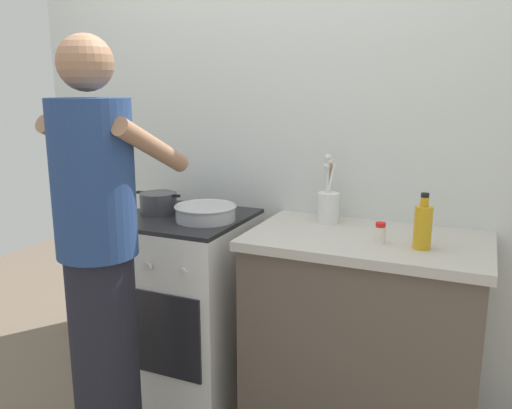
{
  "coord_description": "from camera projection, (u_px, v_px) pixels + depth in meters",
  "views": [
    {
      "loc": [
        0.98,
        -1.99,
        1.52
      ],
      "look_at": [
        0.05,
        0.12,
        1.0
      ],
      "focal_mm": 36.93,
      "sensor_mm": 36.0,
      "label": 1
    }
  ],
  "objects": [
    {
      "name": "back_wall",
      "position": [
        315.0,
        142.0,
        2.59
      ],
      "size": [
        3.2,
        0.1,
        2.5
      ],
      "color": "silver",
      "rests_on": "ground"
    },
    {
      "name": "spice_bottle",
      "position": [
        380.0,
        233.0,
        2.12
      ],
      "size": [
        0.04,
        0.04,
        0.09
      ],
      "color": "silver",
      "rests_on": "countertop"
    },
    {
      "name": "stove_range",
      "position": [
        186.0,
        302.0,
        2.67
      ],
      "size": [
        0.6,
        0.62,
        0.9
      ],
      "color": "white",
      "rests_on": "ground"
    },
    {
      "name": "oil_bottle",
      "position": [
        423.0,
        226.0,
        2.04
      ],
      "size": [
        0.07,
        0.07,
        0.22
      ],
      "color": "gold",
      "rests_on": "countertop"
    },
    {
      "name": "person",
      "position": [
        100.0,
        264.0,
        2.0
      ],
      "size": [
        0.41,
        0.5,
        1.7
      ],
      "color": "black",
      "rests_on": "ground"
    },
    {
      "name": "pot",
      "position": [
        158.0,
        203.0,
        2.61
      ],
      "size": [
        0.25,
        0.18,
        0.11
      ],
      "color": "#38383D",
      "rests_on": "stove_range"
    },
    {
      "name": "mixing_bowl",
      "position": [
        206.0,
        212.0,
        2.48
      ],
      "size": [
        0.3,
        0.3,
        0.07
      ],
      "color": "#B7B7BC",
      "rests_on": "stove_range"
    },
    {
      "name": "countertop",
      "position": [
        363.0,
        334.0,
        2.32
      ],
      "size": [
        1.0,
        0.6,
        0.9
      ],
      "color": "brown",
      "rests_on": "ground"
    },
    {
      "name": "utensil_crock",
      "position": [
        328.0,
        203.0,
        2.43
      ],
      "size": [
        0.1,
        0.1,
        0.32
      ],
      "color": "silver",
      "rests_on": "countertop"
    }
  ]
}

